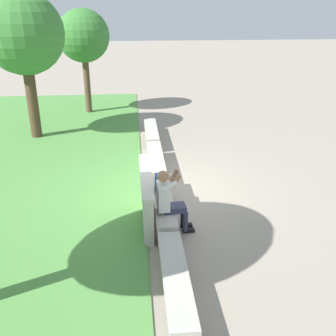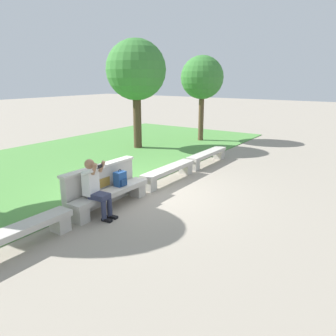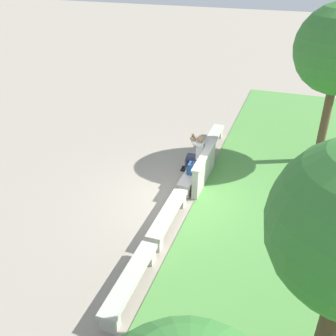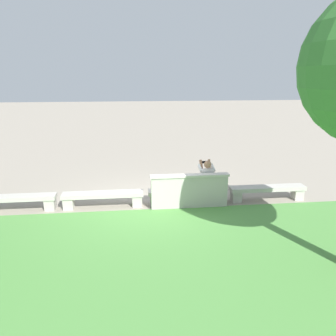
{
  "view_description": "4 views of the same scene",
  "coord_description": "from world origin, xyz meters",
  "px_view_note": "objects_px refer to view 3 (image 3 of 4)",
  "views": [
    {
      "loc": [
        -8.52,
        0.55,
        4.23
      ],
      "look_at": [
        -0.28,
        -0.19,
        0.72
      ],
      "focal_mm": 42.0,
      "sensor_mm": 36.0,
      "label": 1
    },
    {
      "loc": [
        -6.57,
        -5.23,
        3.04
      ],
      "look_at": [
        0.16,
        -0.7,
        0.78
      ],
      "focal_mm": 35.0,
      "sensor_mm": 36.0,
      "label": 2
    },
    {
      "loc": [
        9.24,
        2.79,
        6.62
      ],
      "look_at": [
        -0.42,
        -0.58,
        0.77
      ],
      "focal_mm": 42.0,
      "sensor_mm": 36.0,
      "label": 3
    },
    {
      "loc": [
        0.35,
        9.04,
        3.72
      ],
      "look_at": [
        -0.73,
        -0.61,
        0.95
      ],
      "focal_mm": 35.0,
      "sensor_mm": 36.0,
      "label": 4
    }
  ],
  "objects_px": {
    "bench_mid": "(168,216)",
    "backpack": "(191,169)",
    "bench_near": "(194,171)",
    "bench_main": "(212,140)",
    "bench_far": "(130,281)",
    "person_photographer": "(197,151)"
  },
  "relations": [
    {
      "from": "bench_mid",
      "to": "bench_near",
      "type": "bearing_deg",
      "value": 180.0
    },
    {
      "from": "bench_main",
      "to": "bench_mid",
      "type": "bearing_deg",
      "value": 0.0
    },
    {
      "from": "bench_near",
      "to": "bench_mid",
      "type": "xyz_separation_m",
      "value": [
        2.48,
        0.0,
        0.0
      ]
    },
    {
      "from": "bench_main",
      "to": "backpack",
      "type": "relative_size",
      "value": 5.43
    },
    {
      "from": "person_photographer",
      "to": "backpack",
      "type": "distance_m",
      "value": 0.95
    },
    {
      "from": "person_photographer",
      "to": "bench_far",
      "type": "bearing_deg",
      "value": 0.8
    },
    {
      "from": "bench_main",
      "to": "person_photographer",
      "type": "relative_size",
      "value": 1.76
    },
    {
      "from": "bench_far",
      "to": "bench_near",
      "type": "bearing_deg",
      "value": 180.0
    },
    {
      "from": "bench_near",
      "to": "bench_far",
      "type": "xyz_separation_m",
      "value": [
        4.96,
        0.0,
        0.0
      ]
    },
    {
      "from": "bench_main",
      "to": "person_photographer",
      "type": "bearing_deg",
      "value": -2.32
    },
    {
      "from": "bench_near",
      "to": "backpack",
      "type": "xyz_separation_m",
      "value": [
        0.37,
        0.03,
        0.32
      ]
    },
    {
      "from": "bench_main",
      "to": "bench_near",
      "type": "bearing_deg",
      "value": 0.0
    },
    {
      "from": "bench_near",
      "to": "bench_mid",
      "type": "relative_size",
      "value": 1.0
    },
    {
      "from": "bench_mid",
      "to": "backpack",
      "type": "xyz_separation_m",
      "value": [
        -2.11,
        0.03,
        0.32
      ]
    },
    {
      "from": "bench_main",
      "to": "bench_far",
      "type": "bearing_deg",
      "value": 0.0
    },
    {
      "from": "bench_near",
      "to": "backpack",
      "type": "relative_size",
      "value": 5.43
    },
    {
      "from": "backpack",
      "to": "bench_far",
      "type": "bearing_deg",
      "value": -0.33
    },
    {
      "from": "bench_main",
      "to": "bench_mid",
      "type": "height_order",
      "value": "same"
    },
    {
      "from": "bench_main",
      "to": "bench_mid",
      "type": "relative_size",
      "value": 1.0
    },
    {
      "from": "bench_far",
      "to": "backpack",
      "type": "height_order",
      "value": "backpack"
    },
    {
      "from": "bench_main",
      "to": "bench_near",
      "type": "distance_m",
      "value": 2.48
    },
    {
      "from": "bench_near",
      "to": "bench_mid",
      "type": "distance_m",
      "value": 2.48
    }
  ]
}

